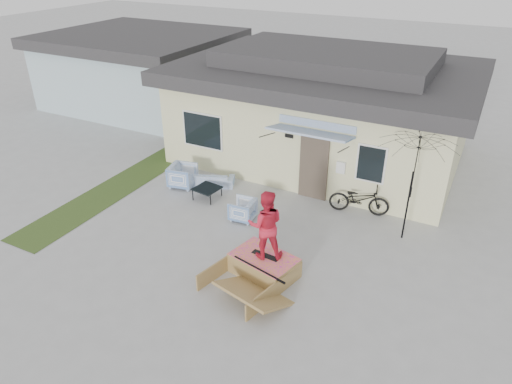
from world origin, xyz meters
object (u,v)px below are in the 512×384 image
at_px(armchair_right, 243,209).
at_px(patio_umbrella, 411,183).
at_px(coffee_table, 207,193).
at_px(skater, 266,224).
at_px(bicycle, 359,196).
at_px(loveseat, 212,177).
at_px(skate_ramp, 264,265).
at_px(skateboard, 265,255).
at_px(armchair_left, 183,175).

bearing_deg(armchair_right, patio_umbrella, 99.81).
relative_size(coffee_table, skater, 0.42).
distance_m(bicycle, patio_umbrella, 2.07).
height_order(loveseat, patio_umbrella, patio_umbrella).
xyz_separation_m(skate_ramp, skateboard, (0.01, 0.05, 0.29)).
bearing_deg(bicycle, skateboard, 151.25).
relative_size(skate_ramp, skateboard, 2.85).
distance_m(armchair_left, armchair_right, 3.03).
bearing_deg(armchair_right, loveseat, -131.00).
bearing_deg(armchair_left, skater, -133.94).
relative_size(bicycle, patio_umbrella, 0.71).
distance_m(loveseat, armchair_left, 0.99).
xyz_separation_m(bicycle, patio_umbrella, (1.53, -0.78, 1.16)).
relative_size(coffee_table, skate_ramp, 0.36).
height_order(armchair_left, coffee_table, armchair_left).
relative_size(armchair_right, skate_ramp, 0.35).
distance_m(armchair_left, skate_ramp, 5.54).
bearing_deg(coffee_table, skateboard, -37.44).
bearing_deg(skate_ramp, armchair_left, 160.08).
distance_m(patio_umbrella, skater, 4.26).
distance_m(loveseat, coffee_table, 0.94).
bearing_deg(armchair_left, skateboard, -133.94).
bearing_deg(skate_ramp, skater, 90.00).
bearing_deg(armchair_left, loveseat, -69.48).
height_order(coffee_table, skater, skater).
bearing_deg(skater, armchair_right, -75.50).
bearing_deg(loveseat, skateboard, 115.39).
height_order(bicycle, skater, skater).
bearing_deg(patio_umbrella, armchair_right, -165.08).
xyz_separation_m(coffee_table, bicycle, (4.67, 1.38, 0.40)).
bearing_deg(skate_ramp, patio_umbrella, 63.08).
distance_m(bicycle, skateboard, 4.20).
height_order(armchair_right, skate_ramp, armchair_right).
bearing_deg(patio_umbrella, coffee_table, -174.50).
height_order(loveseat, coffee_table, loveseat).
bearing_deg(skater, patio_umbrella, -157.24).
xyz_separation_m(armchair_right, coffee_table, (-1.67, 0.61, -0.17)).
bearing_deg(loveseat, skate_ramp, 114.89).
xyz_separation_m(armchair_left, coffee_table, (1.20, -0.34, -0.24)).
bearing_deg(patio_umbrella, skateboard, -130.49).
bearing_deg(coffee_table, armchair_right, -20.14).
bearing_deg(skate_ramp, bicycle, 86.25).
distance_m(loveseat, skater, 5.30).
bearing_deg(armchair_right, coffee_table, -115.25).
bearing_deg(patio_umbrella, skate_ramp, -130.17).
relative_size(armchair_left, skateboard, 1.17).
xyz_separation_m(loveseat, coffee_table, (0.37, -0.86, -0.11)).
height_order(loveseat, skateboard, loveseat).
bearing_deg(bicycle, armchair_right, 111.80).
height_order(loveseat, bicycle, bicycle).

